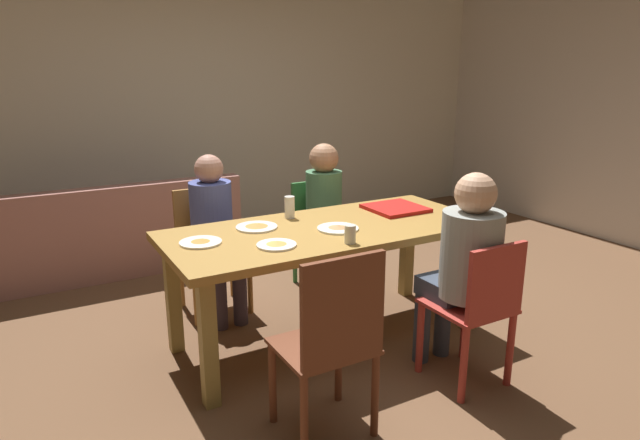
# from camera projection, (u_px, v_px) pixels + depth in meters

# --- Properties ---
(ground_plane) EXTENTS (20.00, 20.00, 0.00)m
(ground_plane) POSITION_uv_depth(u_px,v_px,m) (327.00, 338.00, 3.67)
(ground_plane) COLOR brown
(back_wall) EXTENTS (7.34, 0.12, 2.84)m
(back_wall) POSITION_uv_depth(u_px,v_px,m) (189.00, 99.00, 5.68)
(back_wall) COLOR beige
(back_wall) RESTS_ON ground
(side_wall_right) EXTENTS (0.12, 4.84, 2.84)m
(side_wall_right) POSITION_uv_depth(u_px,v_px,m) (592.00, 99.00, 5.74)
(side_wall_right) COLOR beige
(side_wall_right) RESTS_ON ground
(dining_table) EXTENTS (2.04, 0.90, 0.77)m
(dining_table) POSITION_uv_depth(u_px,v_px,m) (328.00, 241.00, 3.49)
(dining_table) COLOR olive
(dining_table) RESTS_ON ground
(chair_0) EXTENTS (0.46, 0.42, 0.89)m
(chair_0) POSITION_uv_depth(u_px,v_px,m) (209.00, 241.00, 4.06)
(chair_0) COLOR #9B6930
(chair_0) RESTS_ON ground
(person_0) EXTENTS (0.30, 0.51, 1.16)m
(person_0) POSITION_uv_depth(u_px,v_px,m) (215.00, 224.00, 3.88)
(person_0) COLOR #3A303E
(person_0) RESTS_ON ground
(chair_1) EXTENTS (0.41, 0.42, 0.86)m
(chair_1) POSITION_uv_depth(u_px,v_px,m) (478.00, 307.00, 3.02)
(chair_1) COLOR #A9342B
(chair_1) RESTS_ON ground
(person_1) EXTENTS (0.33, 0.49, 1.21)m
(person_1) POSITION_uv_depth(u_px,v_px,m) (464.00, 259.00, 3.06)
(person_1) COLOR #353D4C
(person_1) RESTS_ON ground
(chair_2) EXTENTS (0.41, 0.39, 0.84)m
(chair_2) POSITION_uv_depth(u_px,v_px,m) (319.00, 226.00, 4.51)
(chair_2) COLOR #327037
(chair_2) RESTS_ON ground
(person_2) EXTENTS (0.29, 0.46, 1.17)m
(person_2) POSITION_uv_depth(u_px,v_px,m) (327.00, 205.00, 4.34)
(person_2) COLOR #423C4C
(person_2) RESTS_ON ground
(chair_3) EXTENTS (0.44, 0.39, 0.96)m
(chair_3) POSITION_uv_depth(u_px,v_px,m) (333.00, 339.00, 2.55)
(chair_3) COLOR brown
(chair_3) RESTS_ON ground
(pizza_box_0) EXTENTS (0.37, 0.37, 0.03)m
(pizza_box_0) POSITION_uv_depth(u_px,v_px,m) (395.00, 208.00, 3.87)
(pizza_box_0) COLOR #AE1914
(pizza_box_0) RESTS_ON dining_table
(plate_0) EXTENTS (0.23, 0.23, 0.03)m
(plate_0) POSITION_uv_depth(u_px,v_px,m) (276.00, 244.00, 3.10)
(plate_0) COLOR white
(plate_0) RESTS_ON dining_table
(plate_1) EXTENTS (0.26, 0.26, 0.03)m
(plate_1) POSITION_uv_depth(u_px,v_px,m) (338.00, 228.00, 3.41)
(plate_1) COLOR white
(plate_1) RESTS_ON dining_table
(plate_2) EXTENTS (0.24, 0.24, 0.03)m
(plate_2) POSITION_uv_depth(u_px,v_px,m) (201.00, 242.00, 3.14)
(plate_2) COLOR white
(plate_2) RESTS_ON dining_table
(plate_3) EXTENTS (0.26, 0.26, 0.03)m
(plate_3) POSITION_uv_depth(u_px,v_px,m) (257.00, 226.00, 3.44)
(plate_3) COLOR white
(plate_3) RESTS_ON dining_table
(drinking_glass_0) EXTENTS (0.07, 0.07, 0.15)m
(drinking_glass_0) POSITION_uv_depth(u_px,v_px,m) (290.00, 207.00, 3.65)
(drinking_glass_0) COLOR silver
(drinking_glass_0) RESTS_ON dining_table
(drinking_glass_1) EXTENTS (0.07, 0.07, 0.11)m
(drinking_glass_1) POSITION_uv_depth(u_px,v_px,m) (350.00, 234.00, 3.13)
(drinking_glass_1) COLOR silver
(drinking_glass_1) RESTS_ON dining_table
(couch) EXTENTS (2.15, 0.91, 0.80)m
(couch) POSITION_uv_depth(u_px,v_px,m) (112.00, 236.00, 4.93)
(couch) COLOR #976258
(couch) RESTS_ON ground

